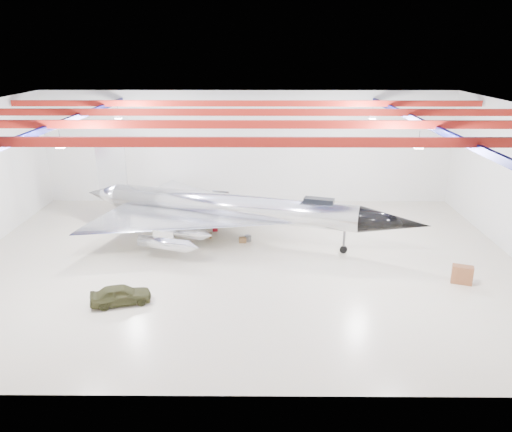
{
  "coord_description": "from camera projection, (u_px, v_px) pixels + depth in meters",
  "views": [
    {
      "loc": [
        1.15,
        -33.61,
        14.87
      ],
      "look_at": [
        0.89,
        2.0,
        2.79
      ],
      "focal_mm": 35.0,
      "sensor_mm": 36.0,
      "label": 1
    }
  ],
  "objects": [
    {
      "name": "jet_aircraft",
      "position": [
        230.0,
        210.0,
        39.81
      ],
      "size": [
        27.78,
        20.38,
        7.78
      ],
      "rotation": [
        0.0,
        0.0,
        -0.3
      ],
      "color": "silver",
      "rests_on": "floor"
    },
    {
      "name": "floor",
      "position": [
        244.0,
        261.0,
        36.61
      ],
      "size": [
        40.0,
        40.0,
        0.0
      ],
      "primitive_type": "plane",
      "color": "beige",
      "rests_on": "ground"
    },
    {
      "name": "desk",
      "position": [
        462.0,
        275.0,
        32.95
      ],
      "size": [
        1.48,
        1.08,
        1.22
      ],
      "primitive_type": "cube",
      "rotation": [
        0.0,
        0.0,
        -0.35
      ],
      "color": "brown",
      "rests_on": "floor"
    },
    {
      "name": "parts_bin",
      "position": [
        303.0,
        222.0,
        44.12
      ],
      "size": [
        0.74,
        0.65,
        0.44
      ],
      "primitive_type": "cube",
      "rotation": [
        0.0,
        0.0,
        -0.25
      ],
      "color": "olive",
      "rests_on": "floor"
    },
    {
      "name": "wall_back",
      "position": [
        248.0,
        148.0,
        49.05
      ],
      "size": [
        40.0,
        0.0,
        40.0
      ],
      "primitive_type": "plane",
      "rotation": [
        1.57,
        0.0,
        0.0
      ],
      "color": "silver",
      "rests_on": "floor"
    },
    {
      "name": "toolbox_red",
      "position": [
        215.0,
        229.0,
        42.49
      ],
      "size": [
        0.46,
        0.38,
        0.3
      ],
      "primitive_type": "cube",
      "rotation": [
        0.0,
        0.0,
        0.08
      ],
      "color": "maroon",
      "rests_on": "floor"
    },
    {
      "name": "crate_small",
      "position": [
        195.0,
        226.0,
        43.28
      ],
      "size": [
        0.39,
        0.31,
        0.27
      ],
      "primitive_type": "cube",
      "rotation": [
        0.0,
        0.0,
        0.01
      ],
      "color": "#59595B",
      "rests_on": "floor"
    },
    {
      "name": "ceiling_structure",
      "position": [
        243.0,
        119.0,
        33.3
      ],
      "size": [
        39.5,
        29.5,
        1.08
      ],
      "color": "maroon",
      "rests_on": "ceiling"
    },
    {
      "name": "jeep",
      "position": [
        121.0,
        295.0,
        30.28
      ],
      "size": [
        3.88,
        2.4,
        1.23
      ],
      "primitive_type": "imported",
      "rotation": [
        0.0,
        0.0,
        1.85
      ],
      "color": "#35351A",
      "rests_on": "floor"
    },
    {
      "name": "engine_drum",
      "position": [
        248.0,
        238.0,
        40.2
      ],
      "size": [
        0.57,
        0.57,
        0.48
      ],
      "primitive_type": "cylinder",
      "rotation": [
        0.0,
        0.0,
        -0.06
      ],
      "color": "#59595B",
      "rests_on": "floor"
    },
    {
      "name": "ceiling",
      "position": [
        242.0,
        109.0,
        33.08
      ],
      "size": [
        40.0,
        40.0,
        0.0
      ],
      "primitive_type": "plane",
      "rotation": [
        3.14,
        0.0,
        0.0
      ],
      "color": "#0A0F38",
      "rests_on": "wall_back"
    },
    {
      "name": "crate_ply",
      "position": [
        208.0,
        235.0,
        41.01
      ],
      "size": [
        0.56,
        0.45,
        0.39
      ],
      "primitive_type": "cube",
      "rotation": [
        0.0,
        0.0,
        -0.0
      ],
      "color": "olive",
      "rests_on": "floor"
    },
    {
      "name": "oil_barrel",
      "position": [
        243.0,
        240.0,
        40.0
      ],
      "size": [
        0.62,
        0.51,
        0.41
      ],
      "primitive_type": "cube",
      "rotation": [
        0.0,
        0.0,
        0.08
      ],
      "color": "olive",
      "rests_on": "floor"
    }
  ]
}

